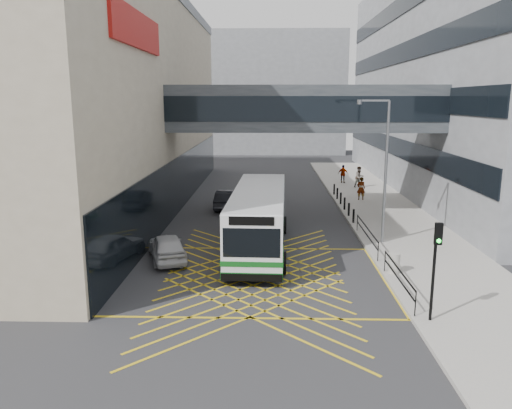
# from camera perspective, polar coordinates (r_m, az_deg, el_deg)

# --- Properties ---
(ground) EXTENTS (120.00, 120.00, 0.00)m
(ground) POSITION_cam_1_polar(r_m,az_deg,el_deg) (23.43, -0.26, -8.26)
(ground) COLOR #333335
(building_whsmith) EXTENTS (24.17, 42.00, 16.00)m
(building_whsmith) POSITION_cam_1_polar(r_m,az_deg,el_deg) (42.33, -25.12, 10.68)
(building_whsmith) COLOR #B5A68B
(building_whsmith) RESTS_ON ground
(building_far) EXTENTS (28.00, 16.00, 18.00)m
(building_far) POSITION_cam_1_polar(r_m,az_deg,el_deg) (82.04, -0.37, 12.52)
(building_far) COLOR gray
(building_far) RESTS_ON ground
(skybridge) EXTENTS (20.00, 4.10, 3.00)m
(skybridge) POSITION_cam_1_polar(r_m,az_deg,el_deg) (34.07, 5.50, 10.87)
(skybridge) COLOR #3B4045
(skybridge) RESTS_ON ground
(pavement) EXTENTS (6.00, 54.00, 0.16)m
(pavement) POSITION_cam_1_polar(r_m,az_deg,el_deg) (38.74, 13.87, -0.38)
(pavement) COLOR #ABA69D
(pavement) RESTS_ON ground
(box_junction) EXTENTS (12.00, 9.00, 0.01)m
(box_junction) POSITION_cam_1_polar(r_m,az_deg,el_deg) (23.43, -0.26, -8.25)
(box_junction) COLOR gold
(box_junction) RESTS_ON ground
(bus) EXTENTS (3.28, 11.97, 3.33)m
(bus) POSITION_cam_1_polar(r_m,az_deg,el_deg) (27.20, 0.35, -1.48)
(bus) COLOR silver
(bus) RESTS_ON ground
(car_white) EXTENTS (3.15, 4.82, 1.42)m
(car_white) POSITION_cam_1_polar(r_m,az_deg,el_deg) (25.97, -10.11, -4.77)
(car_white) COLOR silver
(car_white) RESTS_ON ground
(car_dark) EXTENTS (1.95, 4.57, 1.41)m
(car_dark) POSITION_cam_1_polar(r_m,az_deg,el_deg) (37.80, -3.34, 0.62)
(car_dark) COLOR #232328
(car_dark) RESTS_ON ground
(car_silver) EXTENTS (2.29, 4.41, 1.31)m
(car_silver) POSITION_cam_1_polar(r_m,az_deg,el_deg) (41.71, 1.26, 1.64)
(car_silver) COLOR gray
(car_silver) RESTS_ON ground
(traffic_light) EXTENTS (0.26, 0.42, 3.71)m
(traffic_light) POSITION_cam_1_polar(r_m,az_deg,el_deg) (18.90, 19.85, -5.73)
(traffic_light) COLOR black
(traffic_light) RESTS_ON pavement
(street_lamp) EXTENTS (1.80, 0.43, 7.92)m
(street_lamp) POSITION_cam_1_polar(r_m,az_deg,el_deg) (28.34, 14.29, 4.63)
(street_lamp) COLOR slate
(street_lamp) RESTS_ON pavement
(litter_bin) EXTENTS (0.54, 0.54, 0.94)m
(litter_bin) POSITION_cam_1_polar(r_m,az_deg,el_deg) (24.23, 15.49, -6.45)
(litter_bin) COLOR #ADA89E
(litter_bin) RESTS_ON pavement
(kerb_railings) EXTENTS (0.05, 12.54, 1.00)m
(kerb_railings) POSITION_cam_1_polar(r_m,az_deg,el_deg) (25.42, 13.91, -4.91)
(kerb_railings) COLOR black
(kerb_railings) RESTS_ON pavement
(bollards) EXTENTS (0.14, 10.14, 0.90)m
(bollards) POSITION_cam_1_polar(r_m,az_deg,el_deg) (38.14, 9.87, 0.42)
(bollards) COLOR black
(bollards) RESTS_ON pavement
(pedestrian_a) EXTENTS (0.76, 0.56, 1.84)m
(pedestrian_a) POSITION_cam_1_polar(r_m,az_deg,el_deg) (41.00, 11.91, 1.81)
(pedestrian_a) COLOR gray
(pedestrian_a) RESTS_ON pavement
(pedestrian_b) EXTENTS (1.08, 0.86, 1.93)m
(pedestrian_b) POSITION_cam_1_polar(r_m,az_deg,el_deg) (46.72, 11.72, 3.08)
(pedestrian_b) COLOR gray
(pedestrian_b) RESTS_ON pavement
(pedestrian_c) EXTENTS (1.13, 0.83, 1.74)m
(pedestrian_c) POSITION_cam_1_polar(r_m,az_deg,el_deg) (49.14, 9.93, 3.46)
(pedestrian_c) COLOR gray
(pedestrian_c) RESTS_ON pavement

